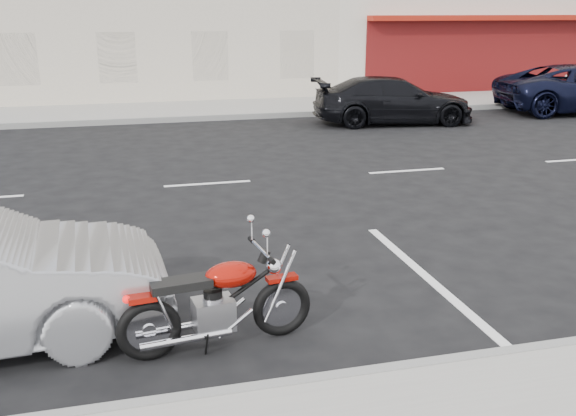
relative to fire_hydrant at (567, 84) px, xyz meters
The scene contains 6 objects.
ground 14.71m from the fire_hydrant, 144.69° to the right, with size 120.00×120.00×0.00m, color black.
sidewalk_far 17.01m from the fire_hydrant, behind, with size 80.00×3.40×0.15m, color gray.
curb_far 17.07m from the fire_hydrant, behind, with size 80.00×0.12×0.16m, color gray.
fire_hydrant is the anchor object (origin of this frame).
motorcycle 20.12m from the fire_hydrant, 134.15° to the right, with size 1.89×0.62×0.95m.
car_far 8.68m from the fire_hydrant, 158.30° to the right, with size 1.82×4.48×1.30m, color black.
Camera 1 is at (-3.39, -11.49, 3.10)m, focal length 40.00 mm.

